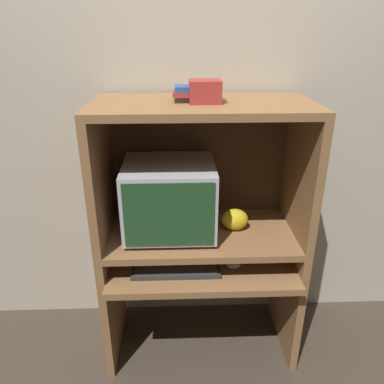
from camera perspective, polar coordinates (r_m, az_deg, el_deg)
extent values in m
plane|color=#3D3328|center=(2.30, 1.63, -25.96)|extent=(12.00, 12.00, 0.00)
cube|color=#B2A893|center=(2.11, 1.02, 11.44)|extent=(6.00, 0.06, 2.60)
cube|color=brown|center=(2.30, -11.81, -15.85)|extent=(0.04, 0.52, 0.61)
cube|color=brown|center=(2.34, 14.06, -15.12)|extent=(0.04, 0.52, 0.61)
cube|color=brown|center=(1.97, 1.63, -12.24)|extent=(0.96, 0.35, 0.04)
cube|color=brown|center=(2.08, -12.69, -7.74)|extent=(0.04, 0.52, 0.15)
cube|color=brown|center=(2.13, 15.07, -7.13)|extent=(0.04, 0.52, 0.15)
cube|color=brown|center=(2.02, 1.40, -6.32)|extent=(0.96, 0.52, 0.04)
cube|color=brown|center=(1.90, -13.80, 2.94)|extent=(0.04, 0.52, 0.68)
cube|color=brown|center=(1.96, 16.35, 3.30)|extent=(0.04, 0.52, 0.68)
cube|color=brown|center=(1.77, 1.62, 13.00)|extent=(0.96, 0.52, 0.04)
cube|color=#48321E|center=(2.10, 1.09, 5.64)|extent=(0.96, 0.01, 0.68)
cylinder|color=#B2B2B7|center=(2.01, -3.29, -5.60)|extent=(0.23, 0.23, 0.02)
cube|color=#B2B2B7|center=(1.92, -3.42, -0.71)|extent=(0.46, 0.41, 0.36)
cube|color=#1E4223|center=(1.74, -3.54, -3.52)|extent=(0.42, 0.01, 0.32)
cube|color=#2D2D30|center=(1.95, -2.44, -11.67)|extent=(0.45, 0.16, 0.02)
cube|color=#474749|center=(1.94, -2.45, -11.36)|extent=(0.41, 0.12, 0.01)
ellipsoid|color=#B7B7B7|center=(1.98, 6.36, -10.99)|extent=(0.07, 0.05, 0.03)
ellipsoid|color=gold|center=(2.00, 6.53, -4.18)|extent=(0.14, 0.11, 0.12)
cube|color=#4C4C51|center=(1.78, -0.27, 14.05)|extent=(0.14, 0.09, 0.03)
cube|color=maroon|center=(1.77, -0.41, 14.74)|extent=(0.15, 0.11, 0.02)
cube|color=navy|center=(1.77, -0.18, 15.49)|extent=(0.15, 0.10, 0.02)
cube|color=maroon|center=(1.74, 2.00, 15.06)|extent=(0.14, 0.12, 0.10)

